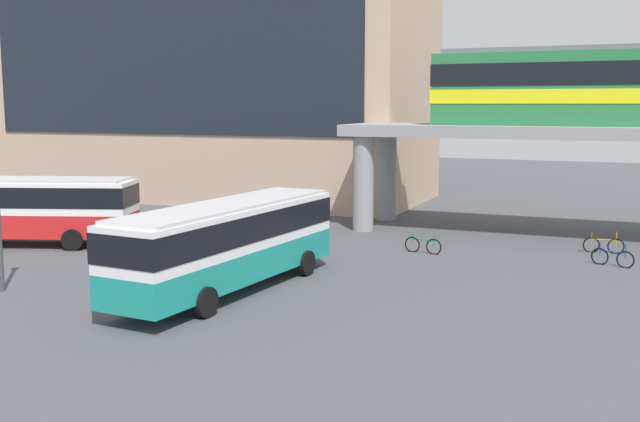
% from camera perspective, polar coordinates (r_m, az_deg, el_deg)
% --- Properties ---
extents(ground_plane, '(120.00, 120.00, 0.00)m').
position_cam_1_polar(ground_plane, '(36.45, -2.03, -2.40)').
color(ground_plane, '#47494F').
extents(station_building, '(30.58, 12.52, 17.56)m').
position_cam_1_polar(station_building, '(55.22, -8.18, 10.28)').
color(station_building, tan).
rests_on(station_building, ground_plane).
extents(elevated_platform, '(27.63, 5.69, 5.64)m').
position_cam_1_polar(elevated_platform, '(39.17, 22.17, 4.75)').
color(elevated_platform, gray).
rests_on(elevated_platform, ground_plane).
extents(bus_main, '(3.52, 11.22, 3.22)m').
position_cam_1_polar(bus_main, '(26.74, -7.05, -2.02)').
color(bus_main, teal).
rests_on(bus_main, ground_plane).
extents(bus_secondary, '(11.26, 6.03, 3.22)m').
position_cam_1_polar(bus_secondary, '(38.25, -22.16, 0.51)').
color(bus_secondary, red).
rests_on(bus_secondary, ground_plane).
extents(bicycle_green, '(1.78, 0.31, 1.04)m').
position_cam_1_polar(bicycle_green, '(34.02, 7.91, -2.63)').
color(bicycle_green, black).
rests_on(bicycle_green, ground_plane).
extents(bicycle_blue, '(1.73, 0.58, 1.04)m').
position_cam_1_polar(bicycle_blue, '(33.33, 21.53, -3.35)').
color(bicycle_blue, black).
rests_on(bicycle_blue, ground_plane).
extents(bicycle_orange, '(1.79, 0.20, 1.04)m').
position_cam_1_polar(bicycle_orange, '(36.08, 20.93, -2.47)').
color(bicycle_orange, black).
rests_on(bicycle_orange, ground_plane).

